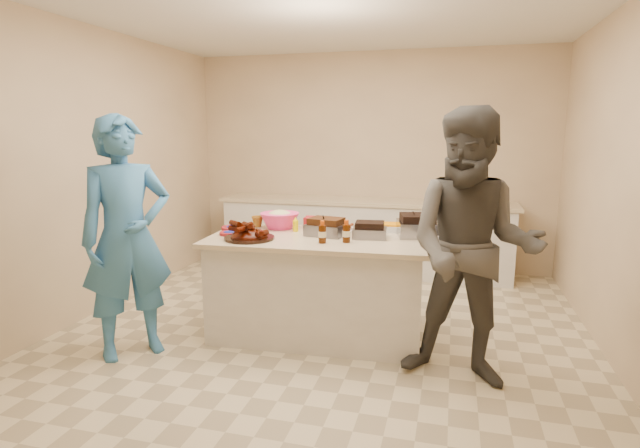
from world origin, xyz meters
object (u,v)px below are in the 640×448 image
(bbq_bottle_b, at_px, (346,242))
(guest_gray, at_px, (464,379))
(plastic_cup, at_px, (258,227))
(coleslaw_bowl, at_px, (280,228))
(bbq_bottle_a, at_px, (322,243))
(roasting_pan, at_px, (417,236))
(mustard_bottle, at_px, (296,231))
(island, at_px, (319,334))
(guest_blue, at_px, (135,352))
(rib_platter, at_px, (249,239))

(bbq_bottle_b, distance_m, guest_gray, 1.33)
(plastic_cup, bearing_deg, coleslaw_bowl, -4.01)
(bbq_bottle_a, bearing_deg, roasting_pan, 33.15)
(mustard_bottle, bearing_deg, bbq_bottle_b, -30.89)
(island, bearing_deg, mustard_bottle, 143.72)
(island, xyz_separation_m, bbq_bottle_a, (0.09, -0.22, 0.86))
(mustard_bottle, bearing_deg, coleslaw_bowl, 151.46)
(coleslaw_bowl, xyz_separation_m, bbq_bottle_a, (0.53, -0.48, 0.00))
(guest_gray, bearing_deg, coleslaw_bowl, 162.77)
(roasting_pan, height_order, guest_blue, roasting_pan)
(guest_blue, height_order, guest_gray, guest_gray)
(roasting_pan, bearing_deg, mustard_bottle, 171.19)
(mustard_bottle, xyz_separation_m, guest_gray, (1.47, -0.68, -0.86))
(rib_platter, bearing_deg, guest_blue, -148.09)
(coleslaw_bowl, bearing_deg, mustard_bottle, -28.54)
(mustard_bottle, relative_size, plastic_cup, 1.22)
(guest_gray, bearing_deg, bbq_bottle_b, 166.81)
(mustard_bottle, bearing_deg, island, -33.24)
(rib_platter, distance_m, bbq_bottle_b, 0.80)
(rib_platter, bearing_deg, plastic_cup, 104.88)
(mustard_bottle, bearing_deg, roasting_pan, 4.16)
(island, relative_size, coleslaw_bowl, 5.16)
(roasting_pan, distance_m, guest_gray, 1.22)
(coleslaw_bowl, bearing_deg, guest_blue, -131.47)
(coleslaw_bowl, xyz_separation_m, guest_blue, (-0.88, -1.00, -0.86))
(island, relative_size, rib_platter, 4.43)
(coleslaw_bowl, xyz_separation_m, guest_gray, (1.65, -0.78, -0.86))
(rib_platter, distance_m, plastic_cup, 0.54)
(guest_blue, bearing_deg, coleslaw_bowl, -0.28)
(bbq_bottle_a, relative_size, plastic_cup, 1.67)
(plastic_cup, bearing_deg, roasting_pan, -1.51)
(bbq_bottle_a, bearing_deg, rib_platter, -178.18)
(mustard_bottle, distance_m, guest_gray, 1.83)
(roasting_pan, relative_size, plastic_cup, 2.97)
(island, height_order, rib_platter, rib_platter)
(guest_blue, bearing_deg, bbq_bottle_b, -28.61)
(rib_platter, relative_size, plastic_cup, 3.84)
(plastic_cup, bearing_deg, rib_platter, -75.12)
(coleslaw_bowl, height_order, guest_blue, coleslaw_bowl)
(bbq_bottle_a, bearing_deg, bbq_bottle_b, 21.21)
(bbq_bottle_a, relative_size, guest_blue, 0.10)
(island, xyz_separation_m, roasting_pan, (0.79, 0.24, 0.86))
(bbq_bottle_a, bearing_deg, plastic_cup, 146.41)
(rib_platter, height_order, mustard_bottle, rib_platter)
(rib_platter, xyz_separation_m, bbq_bottle_b, (0.79, 0.09, 0.00))
(coleslaw_bowl, relative_size, bbq_bottle_b, 1.96)
(bbq_bottle_b, xyz_separation_m, plastic_cup, (-0.93, 0.43, 0.00))
(rib_platter, xyz_separation_m, plastic_cup, (-0.14, 0.52, 0.00))
(bbq_bottle_a, distance_m, plastic_cup, 0.90)
(bbq_bottle_a, relative_size, bbq_bottle_b, 0.99)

